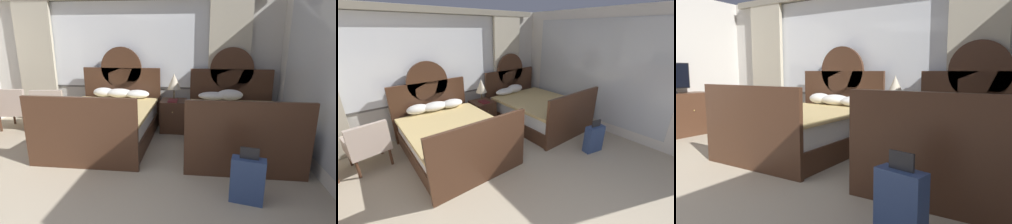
# 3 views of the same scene
# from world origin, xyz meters

# --- Properties ---
(wall_back_window) EXTENTS (6.19, 0.22, 2.70)m
(wall_back_window) POSITION_xyz_m (0.00, 4.14, 1.43)
(wall_back_window) COLOR beige
(wall_back_window) RESTS_ON ground_plane
(bed_near_window) EXTENTS (1.64, 2.18, 1.65)m
(bed_near_window) POSITION_xyz_m (-0.14, 2.95, 0.37)
(bed_near_window) COLOR #472B1C
(bed_near_window) RESTS_ON ground_plane
(bed_near_mirror) EXTENTS (1.64, 2.18, 1.65)m
(bed_near_mirror) POSITION_xyz_m (2.11, 2.95, 0.37)
(bed_near_mirror) COLOR #472B1C
(bed_near_mirror) RESTS_ON ground_plane
(nightstand_between_beds) EXTENTS (0.51, 0.53, 0.63)m
(nightstand_between_beds) POSITION_xyz_m (0.99, 3.65, 0.32)
(nightstand_between_beds) COLOR #472B1C
(nightstand_between_beds) RESTS_ON ground_plane
(table_lamp_on_nightstand) EXTENTS (0.27, 0.27, 0.53)m
(table_lamp_on_nightstand) POSITION_xyz_m (0.99, 3.67, 1.00)
(table_lamp_on_nightstand) COLOR brown
(table_lamp_on_nightstand) RESTS_ON nightstand_between_beds
(book_on_nightstand) EXTENTS (0.18, 0.26, 0.03)m
(book_on_nightstand) POSITION_xyz_m (0.98, 3.55, 0.65)
(book_on_nightstand) COLOR maroon
(book_on_nightstand) RESTS_ON nightstand_between_beds
(armchair_by_window_left) EXTENTS (0.69, 0.69, 0.86)m
(armchair_by_window_left) POSITION_xyz_m (-1.46, 3.38, 0.47)
(armchair_by_window_left) COLOR #B29E8E
(armchair_by_window_left) RESTS_ON ground_plane
(armchair_by_window_centre) EXTENTS (0.66, 0.66, 0.86)m
(armchair_by_window_centre) POSITION_xyz_m (-2.24, 3.38, 0.47)
(armchair_by_window_centre) COLOR #B29E8E
(armchair_by_window_centre) RESTS_ON ground_plane
(suitcase_on_floor) EXTENTS (0.40, 0.23, 0.66)m
(suitcase_on_floor) POSITION_xyz_m (2.05, 1.28, 0.27)
(suitcase_on_floor) COLOR navy
(suitcase_on_floor) RESTS_ON ground_plane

